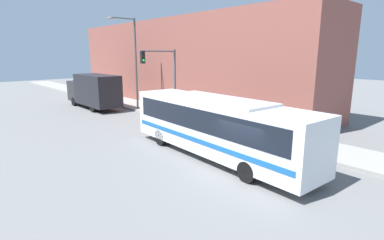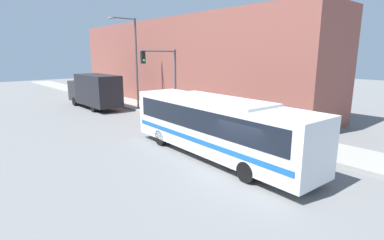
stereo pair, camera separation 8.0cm
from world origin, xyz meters
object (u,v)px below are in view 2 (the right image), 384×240
at_px(delivery_truck, 94,90).
at_px(traffic_light_pole, 164,72).
at_px(city_bus, 216,124).
at_px(fire_hydrant, 268,135).
at_px(street_lamp, 133,56).
at_px(parking_meter, 181,108).

height_order(delivery_truck, traffic_light_pole, traffic_light_pole).
height_order(city_bus, traffic_light_pole, traffic_light_pole).
xyz_separation_m(city_bus, delivery_truck, (1.39, 18.21, -0.00)).
xyz_separation_m(fire_hydrant, street_lamp, (-0.08, 15.34, 4.56)).
bearing_deg(city_bus, delivery_truck, 88.72).
bearing_deg(city_bus, street_lamp, 77.95).
bearing_deg(parking_meter, fire_hydrant, -90.00).
height_order(traffic_light_pole, parking_meter, traffic_light_pole).
bearing_deg(parking_meter, city_bus, -117.65).
relative_size(city_bus, street_lamp, 1.39).
distance_m(delivery_truck, fire_hydrant, 18.87).
bearing_deg(parking_meter, traffic_light_pole, 135.28).
bearing_deg(delivery_truck, street_lamp, -51.20).
relative_size(traffic_light_pole, street_lamp, 0.66).
bearing_deg(fire_hydrant, parking_meter, 90.00).
relative_size(fire_hydrant, traffic_light_pole, 0.13).
bearing_deg(fire_hydrant, street_lamp, 90.29).
xyz_separation_m(traffic_light_pole, parking_meter, (0.95, -0.94, -2.85)).
relative_size(city_bus, traffic_light_pole, 2.11).
distance_m(city_bus, parking_meter, 8.90).
bearing_deg(street_lamp, delivery_truck, 128.80).
distance_m(city_bus, delivery_truck, 18.26).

